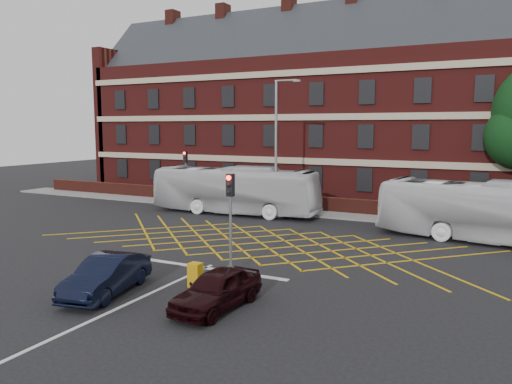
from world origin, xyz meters
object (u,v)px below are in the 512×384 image
at_px(traffic_light_near, 231,233).
at_px(traffic_light_far, 186,182).
at_px(bus_right, 493,212).
at_px(direction_signs, 174,186).
at_px(street_lamp, 277,170).
at_px(car_navy, 107,275).
at_px(car_maroon, 217,289).
at_px(utility_cabinet, 195,275).
at_px(bus_left, 235,190).

relative_size(traffic_light_near, traffic_light_far, 1.00).
height_order(bus_right, direction_signs, bus_right).
xyz_separation_m(traffic_light_near, street_lamp, (-3.94, 13.34, 1.50)).
height_order(car_navy, direction_signs, direction_signs).
relative_size(bus_right, car_maroon, 3.01).
distance_m(car_maroon, traffic_light_far, 24.23).
xyz_separation_m(car_navy, traffic_light_near, (2.84, 4.38, 1.05)).
bearing_deg(bus_right, utility_cabinet, 151.02).
height_order(street_lamp, direction_signs, street_lamp).
height_order(bus_right, traffic_light_far, traffic_light_far).
relative_size(bus_left, utility_cabinet, 12.87).
xyz_separation_m(traffic_light_near, direction_signs, (-14.35, 15.62, -0.39)).
distance_m(car_navy, traffic_light_near, 5.32).
distance_m(car_navy, street_lamp, 17.93).
height_order(bus_right, car_navy, bus_right).
distance_m(bus_right, street_lamp, 13.94).
relative_size(bus_right, traffic_light_near, 2.82).
height_order(car_navy, car_maroon, car_navy).
bearing_deg(bus_right, traffic_light_near, 146.99).
bearing_deg(traffic_light_far, bus_right, -10.29).
relative_size(bus_right, car_navy, 2.77).
bearing_deg(street_lamp, bus_left, -174.54).
height_order(traffic_light_far, direction_signs, traffic_light_far).
bearing_deg(bus_left, traffic_light_near, -154.20).
height_order(traffic_light_near, utility_cabinet, traffic_light_near).
height_order(bus_left, direction_signs, bus_left).
relative_size(car_maroon, street_lamp, 0.43).
bearing_deg(street_lamp, direction_signs, 167.66).
height_order(bus_right, traffic_light_near, traffic_light_near).
xyz_separation_m(bus_left, car_navy, (4.25, -17.42, -1.00)).
relative_size(car_navy, street_lamp, 0.46).
distance_m(car_navy, car_maroon, 4.50).
relative_size(traffic_light_far, utility_cabinet, 4.48).
bearing_deg(street_lamp, utility_cabinet, -76.95).
bearing_deg(traffic_light_far, bus_left, -22.20).
bearing_deg(car_maroon, car_navy, -168.72).
bearing_deg(utility_cabinet, direction_signs, 128.19).
distance_m(bus_right, utility_cabinet, 16.92).
distance_m(traffic_light_far, street_lamp, 9.47).
relative_size(car_navy, utility_cabinet, 4.55).
bearing_deg(traffic_light_near, bus_right, 49.23).
bearing_deg(car_navy, direction_signs, 108.23).
xyz_separation_m(car_maroon, direction_signs, (-15.98, 19.42, 0.70)).
bearing_deg(car_maroon, utility_cabinet, 144.66).
distance_m(car_navy, traffic_light_far, 22.33).
height_order(bus_right, street_lamp, street_lamp).
bearing_deg(utility_cabinet, traffic_light_near, 81.37).
xyz_separation_m(bus_right, street_lamp, (-13.70, 2.02, 1.58)).
distance_m(bus_right, traffic_light_far, 23.18).
distance_m(bus_left, utility_cabinet, 16.72).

